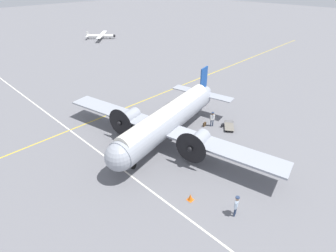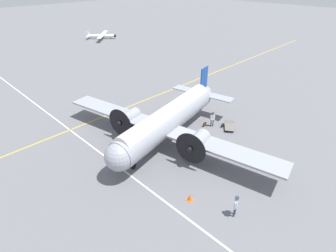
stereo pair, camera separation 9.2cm
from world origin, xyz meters
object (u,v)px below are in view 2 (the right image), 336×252
(baggage_cart, at_px, (229,127))
(crew_foreground, at_px, (236,204))
(suitcase_upright_spare, at_px, (205,124))
(light_aircraft_distant, at_px, (102,36))
(airliner_main, at_px, (166,121))
(traffic_cone, at_px, (190,197))
(suitcase_near_door, at_px, (223,125))
(passenger_boarding, at_px, (213,118))

(baggage_cart, bearing_deg, crew_foreground, -1.04)
(crew_foreground, distance_m, suitcase_upright_spare, 13.52)
(baggage_cart, bearing_deg, light_aircraft_distant, -143.61)
(airliner_main, height_order, baggage_cart, airliner_main)
(airliner_main, relative_size, traffic_cone, 40.04)
(suitcase_near_door, relative_size, suitcase_upright_spare, 0.91)
(passenger_boarding, xyz_separation_m, traffic_cone, (10.94, 5.87, -0.87))
(suitcase_upright_spare, bearing_deg, suitcase_near_door, 129.21)
(passenger_boarding, relative_size, traffic_cone, 2.94)
(light_aircraft_distant, relative_size, traffic_cone, 13.44)
(baggage_cart, height_order, light_aircraft_distant, light_aircraft_distant)
(passenger_boarding, relative_size, light_aircraft_distant, 0.22)
(passenger_boarding, height_order, traffic_cone, passenger_boarding)
(suitcase_near_door, distance_m, light_aircraft_distant, 54.46)
(suitcase_near_door, distance_m, traffic_cone, 12.65)
(airliner_main, xyz_separation_m, baggage_cart, (-7.24, 3.44, -2.33))
(airliner_main, xyz_separation_m, suitcase_near_door, (-7.03, 2.65, -2.38))
(crew_foreground, relative_size, suitcase_upright_spare, 3.50)
(baggage_cart, height_order, traffic_cone, traffic_cone)
(crew_foreground, bearing_deg, passenger_boarding, 28.12)
(crew_foreground, bearing_deg, traffic_cone, 93.68)
(crew_foreground, xyz_separation_m, suitcase_upright_spare, (-9.14, -9.92, -0.94))
(baggage_cart, distance_m, traffic_cone, 12.57)
(passenger_boarding, relative_size, baggage_cart, 0.84)
(suitcase_near_door, bearing_deg, passenger_boarding, -54.18)
(suitcase_upright_spare, height_order, light_aircraft_distant, light_aircraft_distant)
(crew_foreground, relative_size, traffic_cone, 2.99)
(passenger_boarding, height_order, baggage_cart, passenger_boarding)
(airliner_main, distance_m, suitcase_upright_spare, 6.22)
(passenger_boarding, bearing_deg, suitcase_upright_spare, -17.55)
(crew_foreground, height_order, traffic_cone, crew_foreground)
(crew_foreground, distance_m, traffic_cone, 3.74)
(light_aircraft_distant, bearing_deg, passenger_boarding, -65.43)
(suitcase_upright_spare, xyz_separation_m, traffic_cone, (10.34, 6.49, 0.05))
(light_aircraft_distant, bearing_deg, crew_foreground, -70.76)
(light_aircraft_distant, height_order, traffic_cone, light_aircraft_distant)
(airliner_main, distance_m, crew_foreground, 11.53)
(suitcase_upright_spare, relative_size, light_aircraft_distant, 0.06)
(crew_foreground, bearing_deg, light_aircraft_distant, 49.86)
(crew_foreground, relative_size, passenger_boarding, 1.02)
(airliner_main, relative_size, crew_foreground, 13.41)
(traffic_cone, bearing_deg, suitcase_upright_spare, -147.87)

